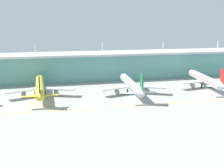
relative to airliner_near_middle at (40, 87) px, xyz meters
The scene contains 9 objects.
ground_plane 69.72m from the airliner_near_middle, 38.96° to the right, with size 600.00×600.00×0.00m, color #9E9E99.
terminal_building 75.41m from the airliner_near_middle, 44.13° to the left, with size 288.00×34.00×32.55m.
airliner_near_middle is the anchor object (origin of this frame).
airliner_center 63.76m from the airliner_near_middle, ahead, with size 48.59×66.92×18.90m.
airliner_far_middle 124.78m from the airliner_near_middle, ahead, with size 48.21×66.40×18.90m.
taxiway_stripe_west 43.17m from the airliner_near_middle, 113.49° to the right, with size 28.00×0.70×0.04m, color yellow.
taxiway_stripe_mid_west 43.16m from the airliner_near_middle, 66.55° to the right, with size 28.00×0.70×0.04m, color yellow.
taxiway_stripe_centre 64.60m from the airliner_near_middle, 37.52° to the right, with size 28.00×0.70×0.04m, color yellow.
taxiway_stripe_mid_east 93.79m from the airliner_near_middle, 24.74° to the right, with size 28.00×0.70×0.04m, color yellow.
Camera 1 is at (-53.65, -161.93, 49.99)m, focal length 47.91 mm.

